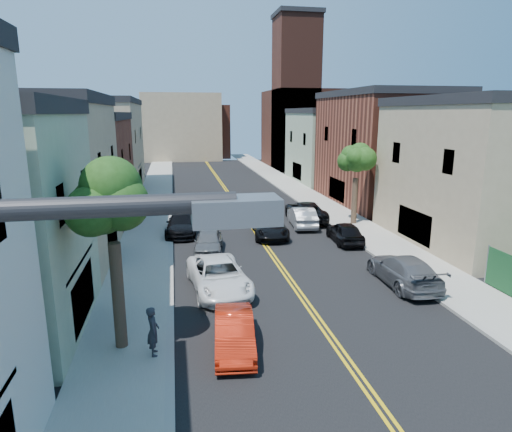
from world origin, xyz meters
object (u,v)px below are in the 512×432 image
grey_car_right (403,270)px  silver_car_right (302,217)px  black_car_left (182,224)px  dark_car_right_far (306,211)px  black_car_right (345,232)px  black_suv_lane (270,227)px  red_sedan (234,332)px  white_pickup (219,276)px  grey_car_left (209,241)px  pedestrian_left (153,331)px

grey_car_right → silver_car_right: 12.44m
black_car_left → dark_car_right_far: size_ratio=0.90×
black_car_right → black_suv_lane: black_car_right is taller
red_sedan → black_car_left: 16.61m
red_sedan → white_pickup: (0.00, 5.59, 0.11)m
red_sedan → grey_car_left: 11.76m
grey_car_left → grey_car_right: size_ratio=0.81×
white_pickup → grey_car_left: 6.17m
black_car_right → black_car_left: bearing=-17.7°
dark_car_right_far → white_pickup: bearing=62.1°
red_sedan → grey_car_left: (0.00, 11.76, 0.06)m
black_car_left → grey_car_right: grey_car_right is taller
grey_car_right → black_car_right: grey_car_right is taller
grey_car_right → dark_car_right_far: size_ratio=0.91×
dark_car_right_far → pedestrian_left: bearing=63.8°
white_pickup → pedestrian_left: size_ratio=3.08×
red_sedan → black_car_left: black_car_left is taller
grey_car_right → silver_car_right: bearing=-80.7°
red_sedan → white_pickup: bearing=95.8°
red_sedan → grey_car_right: size_ratio=0.77×
black_car_left → pedestrian_left: (-1.36, -16.63, 0.29)m
dark_car_right_far → black_suv_lane: dark_car_right_far is taller
grey_car_left → pedestrian_left: 12.21m
black_car_left → black_car_right: bearing=-16.5°
white_pickup → pedestrian_left: pedestrian_left is taller
white_pickup → dark_car_right_far: bearing=51.4°
black_car_right → dark_car_right_far: bearing=-78.6°
grey_car_right → dark_car_right_far: bearing=-84.7°
black_car_right → black_suv_lane: bearing=-23.2°
red_sedan → pedestrian_left: pedestrian_left is taller
black_car_left → black_suv_lane: 6.38m
white_pickup → dark_car_right_far: dark_car_right_far is taller
white_pickup → grey_car_left: bearing=84.2°
black_suv_lane → black_car_left: bearing=169.3°
white_pickup → grey_car_left: size_ratio=1.31×
red_sedan → black_car_left: bearing=101.1°
black_car_right → black_suv_lane: (-4.65, 2.36, -0.02)m
pedestrian_left → black_suv_lane: bearing=-31.4°
black_car_right → silver_car_right: (-1.61, 4.68, 0.06)m
black_car_right → dark_car_right_far: dark_car_right_far is taller
grey_car_right → black_suv_lane: grey_car_right is taller
black_suv_lane → pedestrian_left: (-7.47, -14.76, 0.36)m
black_car_left → dark_car_right_far: (9.91, 2.06, 0.05)m
white_pickup → black_car_right: size_ratio=1.32×
red_sedan → grey_car_left: size_ratio=0.95×
red_sedan → pedestrian_left: bearing=-172.3°
grey_car_right → dark_car_right_far: 13.96m
red_sedan → grey_car_right: bearing=32.4°
black_car_left → black_suv_lane: bearing=-12.1°
black_suv_lane → pedestrian_left: pedestrian_left is taller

